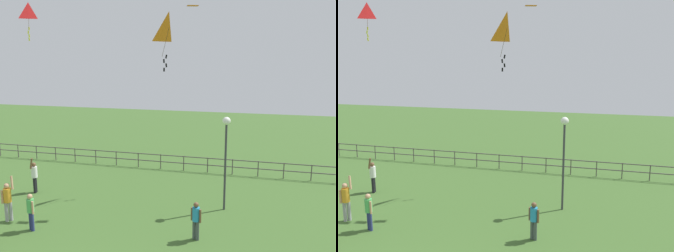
{
  "view_description": "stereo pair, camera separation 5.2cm",
  "coord_description": "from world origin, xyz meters",
  "views": [
    {
      "loc": [
        4.69,
        -7.13,
        6.87
      ],
      "look_at": [
        1.01,
        6.81,
        4.19
      ],
      "focal_mm": 38.19,
      "sensor_mm": 36.0,
      "label": 1
    },
    {
      "loc": [
        4.74,
        -7.12,
        6.87
      ],
      "look_at": [
        1.01,
        6.81,
        4.19
      ],
      "focal_mm": 38.19,
      "sensor_mm": 36.0,
      "label": 2
    }
  ],
  "objects": [
    {
      "name": "person_5",
      "position": [
        -5.65,
        5.09,
        1.01
      ],
      "size": [
        0.49,
        0.42,
        2.0
      ],
      "color": "#99999E",
      "rests_on": "ground_plane"
    },
    {
      "name": "lamppost",
      "position": [
        3.22,
        8.68,
        3.18
      ],
      "size": [
        0.36,
        0.36,
        4.37
      ],
      "color": "#38383D",
      "rests_on": "ground_plane"
    },
    {
      "name": "kite_5",
      "position": [
        0.02,
        10.72,
        8.38
      ],
      "size": [
        1.04,
        1.08,
        2.92
      ],
      "color": "orange"
    },
    {
      "name": "waterfront_railing",
      "position": [
        -0.42,
        14.0,
        0.63
      ],
      "size": [
        36.04,
        0.06,
        0.95
      ],
      "color": "#4C4742",
      "rests_on": "ground_plane"
    },
    {
      "name": "kite_1",
      "position": [
        -9.79,
        13.27,
        9.77
      ],
      "size": [
        0.95,
        0.85,
        2.34
      ],
      "color": "red"
    },
    {
      "name": "person_3",
      "position": [
        -4.16,
        4.59,
        0.9
      ],
      "size": [
        0.42,
        0.29,
        1.56
      ],
      "color": "navy",
      "rests_on": "ground_plane"
    },
    {
      "name": "person_0",
      "position": [
        2.45,
        5.55,
        0.88
      ],
      "size": [
        0.44,
        0.28,
        1.53
      ],
      "color": "#3F4C47",
      "rests_on": "ground_plane"
    },
    {
      "name": "person_2",
      "position": [
        -6.6,
        8.32,
        0.96
      ],
      "size": [
        0.3,
        0.52,
        1.92
      ],
      "color": "black",
      "rests_on": "ground_plane"
    }
  ]
}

